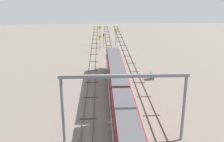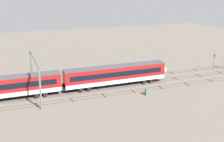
{
  "view_description": "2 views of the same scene",
  "coord_description": "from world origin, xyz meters",
  "views": [
    {
      "loc": [
        -40.8,
        2.72,
        17.89
      ],
      "look_at": [
        5.94,
        0.62,
        2.82
      ],
      "focal_mm": 41.68,
      "sensor_mm": 36.0,
      "label": 1
    },
    {
      "loc": [
        -19.12,
        -58.92,
        22.26
      ],
      "look_at": [
        3.95,
        0.69,
        3.54
      ],
      "focal_mm": 46.56,
      "sensor_mm": 36.0,
      "label": 2
    }
  ],
  "objects": [
    {
      "name": "track_near_foreground",
      "position": [
        0.0,
        -4.65,
        0.07
      ],
      "size": [
        172.85,
        2.4,
        0.16
      ],
      "color": "#59544C",
      "rests_on": "ground"
    },
    {
      "name": "speed_sign_mid_trackside",
      "position": [
        45.3,
        2.9,
        3.85
      ],
      "size": [
        0.14,
        1.09,
        5.76
      ],
      "color": "#4C4C51",
      "rests_on": "ground"
    },
    {
      "name": "relay_cabinet",
      "position": [
        8.98,
        -7.74,
        0.7
      ],
      "size": [
        1.38,
        0.64,
        1.4
      ],
      "color": "#597259",
      "rests_on": "ground"
    },
    {
      "name": "signal_light_trackside_approach",
      "position": [
        47.13,
        -2.88,
        2.9
      ],
      "size": [
        0.31,
        0.32,
        4.41
      ],
      "color": "#4C4C51",
      "rests_on": "ground"
    },
    {
      "name": "ground_plane",
      "position": [
        0.0,
        0.0,
        0.0
      ],
      "size": [
        188.85,
        188.85,
        0.0
      ],
      "primitive_type": "plane",
      "color": "slate"
    },
    {
      "name": "overhead_gantry",
      "position": [
        -13.28,
        0.1,
        6.24
      ],
      "size": [
        0.4,
        14.86,
        8.58
      ],
      "color": "slate",
      "rests_on": "ground"
    },
    {
      "name": "track_with_train",
      "position": [
        0.0,
        0.0,
        0.07
      ],
      "size": [
        172.85,
        2.4,
        0.16
      ],
      "color": "#59544C",
      "rests_on": "ground"
    },
    {
      "name": "signal_light_trackside_departure",
      "position": [
        39.33,
        1.73,
        2.82
      ],
      "size": [
        0.31,
        0.32,
        4.29
      ],
      "color": "#4C4C51",
      "rests_on": "ground"
    },
    {
      "name": "speed_sign_near_foreground",
      "position": [
        39.94,
        -1.98,
        3.63
      ],
      "size": [
        0.14,
        0.99,
        5.53
      ],
      "color": "#4C4C51",
      "rests_on": "ground"
    },
    {
      "name": "speed_sign_far_trackside",
      "position": [
        34.82,
        2.9,
        3.01
      ],
      "size": [
        0.14,
        0.94,
        4.57
      ],
      "color": "#4C4C51",
      "rests_on": "ground"
    },
    {
      "name": "track_middle",
      "position": [
        -0.0,
        4.65,
        0.07
      ],
      "size": [
        172.85,
        2.4,
        0.16
      ],
      "color": "#59544C",
      "rests_on": "ground"
    }
  ]
}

